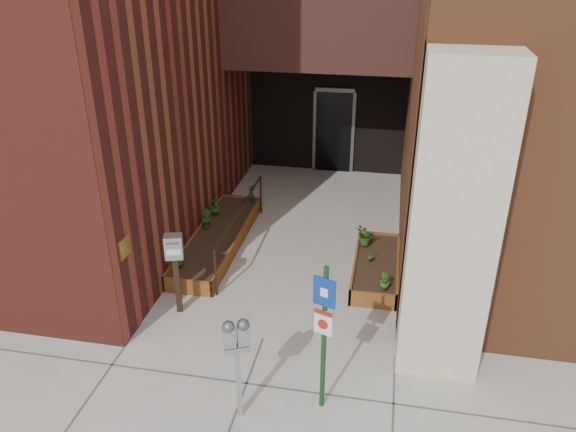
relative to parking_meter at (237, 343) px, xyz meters
The scene contains 14 objects.
ground 1.93m from the parking_meter, 92.30° to the left, with size 80.00×80.00×0.00m, color #9E9991.
planter_left 4.66m from the parking_meter, 110.75° to the left, with size 0.90×3.60×0.30m.
planter_right 4.18m from the parking_meter, 67.73° to the left, with size 0.80×2.20×0.30m.
handrail 4.37m from the parking_meter, 104.82° to the left, with size 0.04×3.34×0.90m.
parking_meter is the anchor object (origin of this frame).
sign_post 1.07m from the parking_meter, 18.81° to the left, with size 0.28×0.12×2.12m.
payment_dropbox 2.55m from the parking_meter, 128.18° to the left, with size 0.33×0.28×1.40m.
shrub_left_a 3.57m from the parking_meter, 123.01° to the left, with size 0.33×0.33×0.36m, color #1C5A19.
shrub_left_b 4.88m from the parking_meter, 113.29° to the left, with size 0.20×0.20×0.37m, color #215618.
shrub_left_c 5.46m from the parking_meter, 110.65° to the left, with size 0.19×0.19×0.34m, color #1E5317.
shrub_left_d 6.04m from the parking_meter, 102.63° to the left, with size 0.19×0.19×0.36m, color #164F18.
shrub_right_a 3.40m from the parking_meter, 59.10° to the left, with size 0.16×0.16×0.29m, color #265C1A.
shrub_right_b 4.03m from the parking_meter, 68.93° to the left, with size 0.15×0.15×0.29m, color #2A5E1A.
shrub_right_c 4.52m from the parking_meter, 73.27° to the left, with size 0.33×0.33×0.37m, color #245217.
Camera 1 is at (1.68, -6.71, 5.47)m, focal length 35.00 mm.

